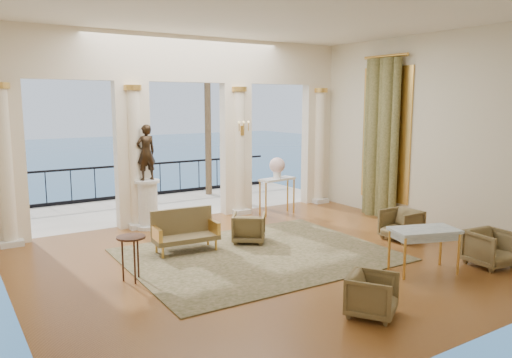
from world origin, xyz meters
TOP-DOWN VIEW (x-y plane):
  - floor at (0.00, 0.00)m, footprint 9.00×9.00m
  - room_walls at (0.00, -1.12)m, footprint 9.00×9.00m
  - arcade at (-0.00, 3.82)m, footprint 9.00×0.56m
  - terrace at (0.00, 5.80)m, footprint 10.00×3.60m
  - balustrade at (0.00, 7.40)m, footprint 9.00×0.06m
  - palm_tree at (2.00, 6.60)m, footprint 2.00×2.00m
  - curtain at (4.28, 1.50)m, footprint 0.33×1.40m
  - window_frame at (4.47, 1.50)m, footprint 0.04×1.60m
  - wall_sconce at (1.40, 3.51)m, footprint 0.30×0.11m
  - rug at (-0.17, 0.36)m, footprint 4.93×3.87m
  - armchair_a at (-0.35, -2.80)m, footprint 0.86×0.85m
  - armchair_b at (2.99, -2.45)m, footprint 0.77×0.73m
  - armchair_c at (3.00, -0.39)m, footprint 0.68×0.73m
  - armchair_d at (0.15, 1.22)m, footprint 0.90×0.89m
  - settee at (-1.25, 1.37)m, footprint 1.31×0.64m
  - game_table at (1.71, -2.00)m, footprint 1.27×0.95m
  - pedestal at (-1.20, 3.50)m, footprint 0.62×0.62m
  - statue at (-1.20, 3.50)m, footprint 0.50×0.37m
  - console_table at (2.20, 3.10)m, footprint 1.06×0.54m
  - urn at (2.20, 3.10)m, footprint 0.41×0.41m
  - side_table at (-2.69, 0.31)m, footprint 0.47×0.47m

SIDE VIEW (x-z plane):
  - terrace at x=0.00m, z-range -0.10..0.00m
  - floor at x=0.00m, z-range 0.00..0.00m
  - rug at x=-0.17m, z-range 0.00..0.02m
  - armchair_a at x=-0.35m, z-range 0.00..0.66m
  - armchair_d at x=0.15m, z-range 0.00..0.68m
  - armchair_b at x=2.99m, z-range 0.00..0.73m
  - armchair_c at x=3.00m, z-range 0.00..0.73m
  - balustrade at x=0.00m, z-range -0.11..0.92m
  - settee at x=-1.25m, z-range 0.00..0.84m
  - pedestal at x=-1.20m, z-range -0.02..1.12m
  - side_table at x=-2.69m, z-range 0.27..1.04m
  - game_table at x=1.71m, z-range 0.31..1.08m
  - console_table at x=2.20m, z-range 0.31..1.27m
  - urn at x=2.20m, z-range 0.99..1.54m
  - statue at x=-1.20m, z-range 1.14..2.42m
  - curtain at x=4.28m, z-range -0.03..4.06m
  - window_frame at x=4.47m, z-range 0.40..3.80m
  - wall_sconce at x=1.40m, z-range 2.06..2.40m
  - arcade at x=0.00m, z-range 0.33..4.83m
  - room_walls at x=0.00m, z-range -1.62..7.38m
  - palm_tree at x=2.00m, z-range 1.84..6.34m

